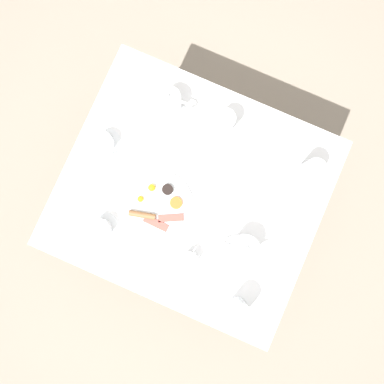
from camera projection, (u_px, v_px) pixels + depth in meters
ground_plane at (192, 202)px, 2.26m from camera, size 8.00×8.00×0.00m
table at (192, 194)px, 1.62m from camera, size 0.93×1.07×0.70m
breakfast_plate at (157, 205)px, 1.54m from camera, size 0.29×0.29×0.04m
teapot_near at (169, 102)px, 1.53m from camera, size 0.10×0.20×0.13m
teapot_far at (244, 248)px, 1.48m from camera, size 0.10×0.19×0.13m
teacup_with_saucer_left at (101, 229)px, 1.51m from camera, size 0.14×0.14×0.07m
teacup_with_saucer_right at (104, 143)px, 1.54m from camera, size 0.14×0.14×0.07m
water_glass_tall at (311, 171)px, 1.49m from camera, size 0.08×0.08×0.14m
water_glass_short at (239, 311)px, 1.45m from camera, size 0.08×0.08×0.14m
wine_glass_spare at (224, 122)px, 1.52m from camera, size 0.08×0.08×0.12m
creamer_jug at (190, 259)px, 1.50m from camera, size 0.08×0.06×0.06m
fork_by_plate at (88, 185)px, 1.56m from camera, size 0.01×0.19×0.00m
knife_by_plate at (234, 166)px, 1.56m from camera, size 0.22×0.08×0.00m
spoon_for_tea at (282, 216)px, 1.54m from camera, size 0.09×0.13×0.00m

